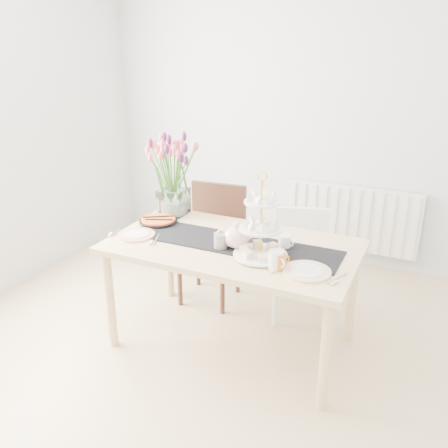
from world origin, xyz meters
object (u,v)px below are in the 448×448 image
at_px(radiator, 352,218).
at_px(cream_jug, 285,241).
at_px(chair_brown, 213,233).
at_px(tulip_vase, 172,163).
at_px(teapot, 236,237).
at_px(mug_orange, 279,261).
at_px(mug_grey, 221,241).
at_px(plate_right, 307,271).
at_px(cake_stand, 261,236).
at_px(chair_white, 301,255).
at_px(dining_table, 233,254).
at_px(plate_left, 136,235).
at_px(tart_tin, 158,221).
at_px(mug_white, 276,260).

height_order(radiator, cream_jug, cream_jug).
distance_m(chair_brown, tulip_vase, 0.68).
distance_m(teapot, mug_orange, 0.37).
xyz_separation_m(mug_grey, plate_right, (0.59, -0.09, -0.04)).
bearing_deg(cake_stand, plate_right, -14.59).
relative_size(chair_white, teapot, 3.17).
bearing_deg(mug_orange, chair_brown, 87.56).
relative_size(chair_white, mug_grey, 7.97).
relative_size(dining_table, chair_white, 1.98).
height_order(tulip_vase, plate_right, tulip_vase).
relative_size(chair_brown, plate_left, 3.64).
bearing_deg(mug_grey, radiator, 67.38).
bearing_deg(tart_tin, mug_grey, -19.75).
bearing_deg(plate_left, dining_table, 13.37).
xyz_separation_m(cream_jug, mug_grey, (-0.36, -0.19, 0.01)).
xyz_separation_m(cream_jug, mug_orange, (0.06, -0.30, 0.01)).
bearing_deg(mug_orange, dining_table, 102.24).
bearing_deg(plate_right, radiator, 92.20).
bearing_deg(tart_tin, chair_brown, 63.76).
distance_m(cream_jug, tart_tin, 0.96).
bearing_deg(mug_grey, mug_white, -22.23).
distance_m(chair_brown, mug_grey, 0.81).
bearing_deg(chair_brown, mug_orange, -48.37).
bearing_deg(teapot, chair_brown, 117.09).
bearing_deg(teapot, dining_table, 120.42).
distance_m(chair_brown, mug_orange, 1.15).
xyz_separation_m(cream_jug, plate_right, (0.23, -0.28, -0.03)).
xyz_separation_m(teapot, mug_white, (0.32, -0.16, -0.03)).
xyz_separation_m(radiator, teapot, (-0.43, -1.69, 0.38)).
relative_size(cream_jug, mug_grey, 0.81).
xyz_separation_m(radiator, cake_stand, (-0.24, -1.74, 0.44)).
distance_m(tart_tin, plate_right, 1.23).
bearing_deg(tulip_vase, mug_white, -28.94).
distance_m(chair_brown, teapot, 0.83).
height_order(chair_brown, cream_jug, chair_brown).
height_order(cake_stand, cream_jug, cake_stand).
xyz_separation_m(chair_white, tart_tin, (-0.93, -0.50, 0.30)).
xyz_separation_m(tulip_vase, plate_right, (1.19, -0.53, -0.38)).
relative_size(chair_white, mug_orange, 8.28).
height_order(dining_table, chair_white, chair_white).
relative_size(radiator, tart_tin, 4.36).
height_order(chair_white, mug_grey, mug_grey).
relative_size(chair_brown, tart_tin, 3.36).
distance_m(dining_table, mug_white, 0.45).
bearing_deg(chair_white, plate_right, -91.06).
bearing_deg(plate_right, dining_table, 160.44).
height_order(radiator, tart_tin, tart_tin).
bearing_deg(cream_jug, cake_stand, -93.85).
bearing_deg(plate_right, mug_grey, 170.85).
distance_m(tulip_vase, mug_orange, 1.22).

